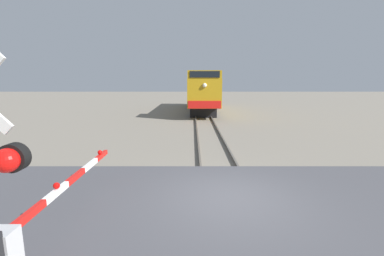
{
  "coord_description": "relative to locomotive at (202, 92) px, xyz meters",
  "views": [
    {
      "loc": [
        -1.05,
        -6.78,
        3.33
      ],
      "look_at": [
        -1.07,
        3.92,
        1.42
      ],
      "focal_mm": 24.5,
      "sensor_mm": 36.0,
      "label": 1
    }
  ],
  "objects": [
    {
      "name": "ground_plane",
      "position": [
        0.0,
        -22.83,
        -2.16
      ],
      "size": [
        160.0,
        160.0,
        0.0
      ],
      "primitive_type": "plane",
      "color": "gray"
    },
    {
      "name": "rail_track_left",
      "position": [
        -0.72,
        -22.83,
        -2.08
      ],
      "size": [
        0.08,
        80.0,
        0.15
      ],
      "primitive_type": "cube",
      "color": "#59544C",
      "rests_on": "ground_plane"
    },
    {
      "name": "rail_track_right",
      "position": [
        0.72,
        -22.83,
        -2.08
      ],
      "size": [
        0.08,
        80.0,
        0.15
      ],
      "primitive_type": "cube",
      "color": "#59544C",
      "rests_on": "ground_plane"
    },
    {
      "name": "road_surface",
      "position": [
        0.0,
        -22.83,
        -2.08
      ],
      "size": [
        36.0,
        5.47,
        0.16
      ],
      "primitive_type": "cube",
      "color": "#47474C",
      "rests_on": "ground_plane"
    },
    {
      "name": "locomotive",
      "position": [
        0.0,
        0.0,
        0.0
      ],
      "size": [
        2.92,
        15.84,
        4.24
      ],
      "color": "black",
      "rests_on": "ground_plane"
    },
    {
      "name": "crossing_gate",
      "position": [
        -3.95,
        -25.3,
        -1.41
      ],
      "size": [
        0.36,
        5.41,
        1.21
      ],
      "color": "silver",
      "rests_on": "ground_plane"
    }
  ]
}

